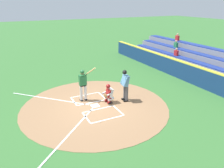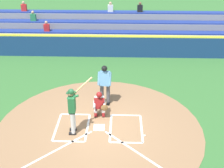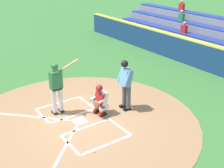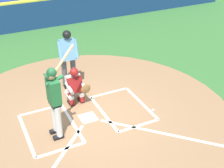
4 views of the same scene
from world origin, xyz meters
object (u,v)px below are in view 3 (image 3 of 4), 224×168
plate_umpire (126,81)px  baseball (94,151)px  batter (57,85)px  catcher (100,99)px

plate_umpire → baseball: plate_umpire is taller
batter → catcher: batter is taller
catcher → baseball: (-1.76, 1.33, -0.55)m
plate_umpire → baseball: size_ratio=25.20×
batter → catcher: 1.56m
catcher → baseball: bearing=143.0°
catcher → batter: bearing=52.3°
plate_umpire → catcher: bearing=80.8°
batter → baseball: 2.88m
catcher → baseball: 2.28m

